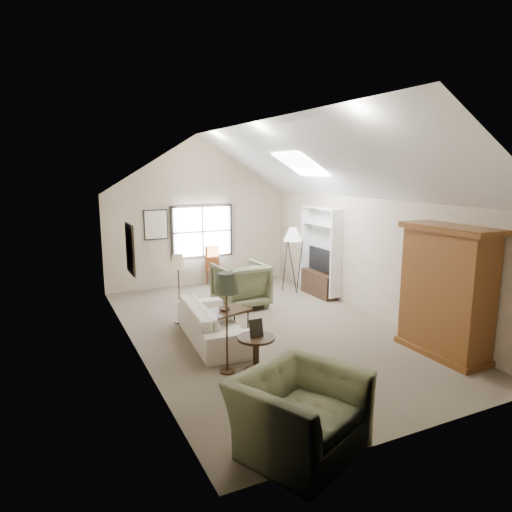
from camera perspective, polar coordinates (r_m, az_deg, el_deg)
name	(u,v)px	position (r m, az deg, el deg)	size (l,w,h in m)	color
room_shell	(265,163)	(8.57, 1.18, 11.49)	(5.01, 8.01, 4.00)	brown
window	(202,232)	(12.38, -6.72, 3.06)	(1.72, 0.08, 1.42)	black
skylight	(301,164)	(9.99, 5.61, 11.42)	(0.80, 1.20, 0.52)	white
wall_art	(144,236)	(9.90, -13.82, 2.49)	(1.97, 3.71, 0.88)	black
armoire	(446,291)	(8.25, 22.69, -4.12)	(0.60, 1.50, 2.20)	brown
tv_alcove	(321,250)	(11.31, 8.09, 0.75)	(0.32, 1.30, 2.10)	white
media_console	(319,284)	(11.48, 7.90, -3.44)	(0.34, 1.18, 0.60)	#382316
tv_panel	(320,259)	(11.34, 7.98, -0.40)	(0.05, 0.90, 0.55)	black
sofa	(214,322)	(8.52, -5.30, -8.20)	(2.32, 0.91, 0.68)	beige
armchair_near	(299,413)	(5.38, 5.43, -18.94)	(1.36, 1.19, 0.88)	#6A6D4C
armchair_far	(241,285)	(10.43, -1.94, -3.63)	(1.08, 1.11, 1.01)	#6C724F
coffee_table	(225,323)	(8.72, -3.93, -8.37)	(0.96, 0.54, 0.49)	#362216
bowl	(225,309)	(8.63, -3.95, -6.65)	(0.23, 0.23, 0.06)	#382017
side_table	(256,355)	(7.19, 0.01, -12.24)	(0.58, 0.58, 0.58)	#342415
side_chair	(215,266)	(12.39, -5.11, -1.25)	(0.41, 0.41, 1.05)	brown
tripod_lamp	(292,259)	(11.67, 4.58, -0.40)	(0.49, 0.49, 1.69)	silver
dark_lamp	(227,323)	(7.03, -3.67, -8.30)	(0.39, 0.39, 1.62)	black
tan_lamp	(179,288)	(9.41, -9.61, -3.99)	(0.29, 0.29, 1.45)	tan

